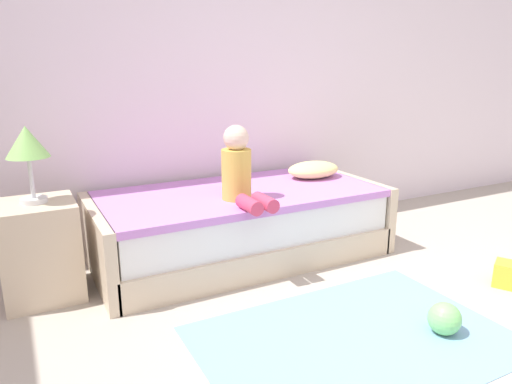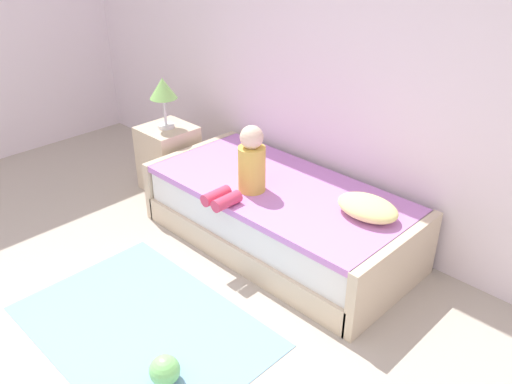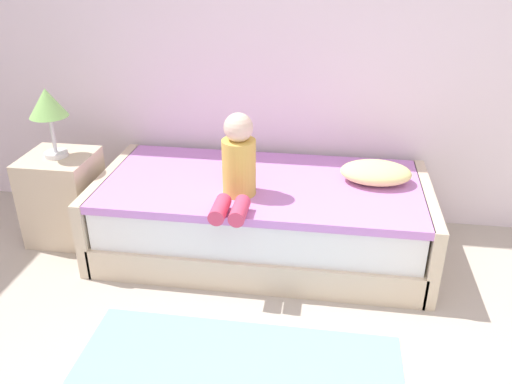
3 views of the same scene
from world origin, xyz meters
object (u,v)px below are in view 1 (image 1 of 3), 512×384
child_figure (240,171)px  nightstand (40,250)px  pillow (313,170)px  toy_block (508,274)px  bed (240,224)px  table_lamp (27,146)px  toy_ball (444,319)px

child_figure → nightstand: bearing=170.5°
pillow → toy_block: size_ratio=2.80×
bed → toy_block: size_ratio=13.45×
table_lamp → child_figure: table_lamp is taller
child_figure → pillow: (0.82, 0.33, -0.14)m
child_figure → toy_block: child_figure is taller
table_lamp → toy_ball: 2.49m
bed → toy_ball: bed is taller
bed → table_lamp: 1.52m
nightstand → pillow: 2.07m
bed → pillow: size_ratio=4.80×
table_lamp → toy_block: bearing=-25.0°
toy_ball → pillow: bearing=82.2°
nightstand → toy_ball: (1.84, -1.44, -0.21)m
bed → child_figure: bearing=-116.1°
nightstand → pillow: bearing=3.4°
bed → table_lamp: size_ratio=4.69×
bed → toy_block: bed is taller
nightstand → toy_block: size_ratio=3.82×
table_lamp → pillow: (2.05, 0.12, -0.37)m
table_lamp → child_figure: bearing=-9.5°
toy_block → toy_ball: bearing=-165.6°
nightstand → table_lamp: size_ratio=1.33×
nightstand → child_figure: size_ratio=1.18×
child_figure → toy_ball: child_figure is taller
pillow → nightstand: bearing=-176.6°
nightstand → table_lamp: bearing=180.0°
toy_ball → toy_block: size_ratio=1.11×
bed → table_lamp: table_lamp is taller
table_lamp → toy_ball: table_lamp is taller
pillow → toy_ball: bearing=-97.8°
bed → toy_ball: size_ratio=12.07×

